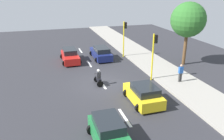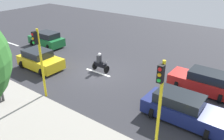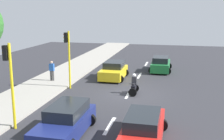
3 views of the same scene
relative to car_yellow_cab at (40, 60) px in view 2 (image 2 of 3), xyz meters
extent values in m
cube|color=#2D2D33|center=(-2.11, 4.39, -0.76)|extent=(40.00, 60.00, 0.10)
cube|color=#9E998E|center=(4.89, 4.39, -0.64)|extent=(4.00, 60.00, 0.15)
cube|color=white|center=(-2.11, -7.61, -0.70)|extent=(0.20, 2.40, 0.01)
cube|color=white|center=(-2.11, -1.61, -0.70)|extent=(0.20, 2.40, 0.01)
cube|color=white|center=(-2.11, 4.39, -0.70)|extent=(0.20, 2.40, 0.01)
cube|color=white|center=(-2.11, 10.39, -0.70)|extent=(0.20, 2.40, 0.01)
cube|color=yellow|center=(0.00, 0.07, -0.15)|extent=(1.92, 3.82, 0.80)
cube|color=#1E2328|center=(0.00, -0.23, 0.53)|extent=(1.61, 2.14, 0.56)
cylinder|color=black|center=(-0.85, 1.33, -0.39)|extent=(0.64, 0.22, 0.64)
cylinder|color=black|center=(0.85, 1.33, -0.39)|extent=(0.64, 0.22, 0.64)
cylinder|color=black|center=(-0.85, -1.19, -0.39)|extent=(0.64, 0.22, 0.64)
cylinder|color=black|center=(0.85, -1.19, -0.39)|extent=(0.64, 0.22, 0.64)
cube|color=red|center=(-4.09, 11.84, -0.15)|extent=(1.75, 4.29, 0.80)
cube|color=#1E2328|center=(-4.09, 12.19, 0.53)|extent=(1.47, 2.40, 0.56)
cylinder|color=black|center=(-3.32, 10.43, -0.39)|extent=(0.64, 0.22, 0.64)
cylinder|color=black|center=(-4.85, 10.43, -0.39)|extent=(0.64, 0.22, 0.64)
cylinder|color=black|center=(-3.32, 13.26, -0.39)|extent=(0.64, 0.22, 0.64)
cube|color=navy|center=(-0.26, 12.08, -0.15)|extent=(1.84, 4.51, 0.80)
cube|color=#1E2328|center=(-0.26, 11.72, 0.53)|extent=(1.55, 2.53, 0.56)
cylinder|color=black|center=(-1.07, 13.57, -0.39)|extent=(0.64, 0.22, 0.64)
cylinder|color=black|center=(0.55, 13.57, -0.39)|extent=(0.64, 0.22, 0.64)
cylinder|color=black|center=(-1.07, 10.59, -0.39)|extent=(0.64, 0.22, 0.64)
cylinder|color=black|center=(0.55, 10.59, -0.39)|extent=(0.64, 0.22, 0.64)
cube|color=#1E7238|center=(-3.91, -4.03, -0.15)|extent=(1.75, 3.86, 0.80)
cube|color=#1E2328|center=(-3.91, -3.72, 0.53)|extent=(1.47, 2.16, 0.56)
cylinder|color=black|center=(-3.15, -5.30, -0.39)|extent=(0.64, 0.22, 0.64)
cylinder|color=black|center=(-4.68, -5.30, -0.39)|extent=(0.64, 0.22, 0.64)
cylinder|color=black|center=(-3.15, -2.76, -0.39)|extent=(0.64, 0.22, 0.64)
cylinder|color=black|center=(-4.68, -2.76, -0.39)|extent=(0.64, 0.22, 0.64)
cylinder|color=black|center=(-2.49, 4.97, -0.41)|extent=(0.60, 0.10, 0.60)
cylinder|color=black|center=(-2.49, 3.77, -0.41)|extent=(0.60, 0.10, 0.60)
cube|color=black|center=(-2.49, 4.32, -0.16)|extent=(0.28, 1.10, 0.36)
sphere|color=black|center=(-2.49, 4.52, 0.02)|extent=(0.32, 0.32, 0.32)
cylinder|color=black|center=(-2.49, 4.87, 0.19)|extent=(0.55, 0.04, 0.04)
cube|color=#333338|center=(-2.49, 4.22, 0.29)|extent=(0.36, 0.24, 0.60)
sphere|color=silver|center=(-2.49, 4.27, 0.69)|extent=(0.26, 0.26, 0.26)
cylinder|color=#3F3F3F|center=(4.73, 2.45, -0.14)|extent=(0.16, 0.16, 0.85)
cylinder|color=yellow|center=(2.64, 3.92, 1.54)|extent=(0.14, 0.14, 4.50)
cube|color=black|center=(2.86, 3.92, 3.29)|extent=(0.24, 0.24, 0.76)
sphere|color=red|center=(2.98, 3.92, 3.53)|extent=(0.16, 0.16, 0.16)
sphere|color=#F2A50C|center=(2.98, 3.92, 3.29)|extent=(0.16, 0.16, 0.16)
sphere|color=green|center=(2.98, 3.92, 3.05)|extent=(0.16, 0.16, 0.16)
cylinder|color=yellow|center=(2.64, 11.84, 1.54)|extent=(0.14, 0.14, 4.50)
cube|color=black|center=(2.86, 11.84, 3.29)|extent=(0.24, 0.24, 0.76)
sphere|color=red|center=(2.98, 11.84, 3.53)|extent=(0.16, 0.16, 0.16)
sphere|color=#F2A50C|center=(2.98, 11.84, 3.29)|extent=(0.16, 0.16, 0.16)
sphere|color=green|center=(2.98, 11.84, 3.05)|extent=(0.16, 0.16, 0.16)
camera|label=1|loc=(-6.95, -14.28, 7.85)|focal=36.40mm
camera|label=2|loc=(10.55, 15.17, 7.26)|focal=37.19mm
camera|label=3|loc=(-5.45, 24.32, 5.44)|focal=45.75mm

